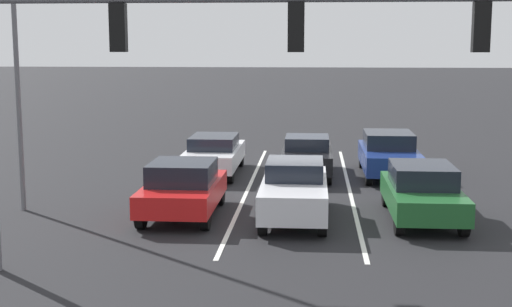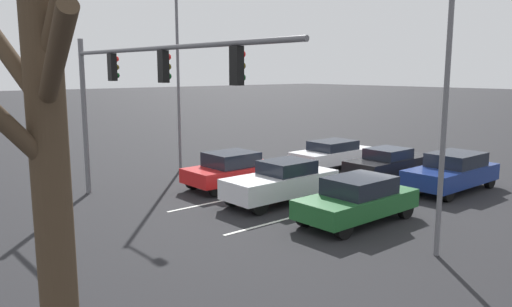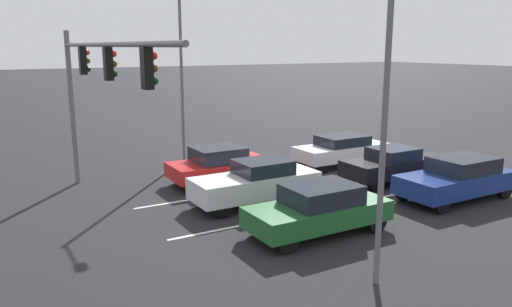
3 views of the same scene
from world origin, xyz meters
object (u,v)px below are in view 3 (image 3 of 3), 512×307
object	(u,v)px
car_red_rightlane_front	(220,165)
traffic_signal_gantry	(93,77)
car_silver_midlane_front	(257,182)
street_lamp_left_shoulder	(383,59)
car_black_midlane_second	(394,164)
street_lamp_right_shoulder	(182,50)
car_darkgreen_leftlane_front	(319,209)
car_white_rightlane_second	(342,149)
car_navy_leftlane_second	(457,178)

from	to	relation	value
car_red_rightlane_front	traffic_signal_gantry	distance (m)	6.39
car_silver_midlane_front	street_lamp_left_shoulder	size ratio (longest dim) A/B	0.49
car_black_midlane_second	street_lamp_right_shoulder	xyz separation A→B (m)	(7.87, 6.05, 4.63)
car_darkgreen_leftlane_front	street_lamp_left_shoulder	distance (m)	5.53
car_white_rightlane_second	car_silver_midlane_front	bearing A→B (deg)	115.56
car_darkgreen_leftlane_front	traffic_signal_gantry	distance (m)	8.39
car_silver_midlane_front	car_red_rightlane_front	bearing A→B (deg)	-0.68
car_black_midlane_second	traffic_signal_gantry	size ratio (longest dim) A/B	0.37
car_silver_midlane_front	street_lamp_right_shoulder	size ratio (longest dim) A/B	0.49
car_silver_midlane_front	car_darkgreen_leftlane_front	bearing A→B (deg)	-177.49
car_white_rightlane_second	street_lamp_left_shoulder	xyz separation A→B (m)	(-9.69, 7.13, 4.51)
car_silver_midlane_front	traffic_signal_gantry	xyz separation A→B (m)	(1.97, 5.00, 3.77)
car_white_rightlane_second	street_lamp_right_shoulder	bearing A→B (deg)	53.88
car_silver_midlane_front	car_white_rightlane_second	xyz separation A→B (m)	(3.11, -6.51, -0.04)
car_silver_midlane_front	car_white_rightlane_second	bearing A→B (deg)	-64.44
car_red_rightlane_front	street_lamp_left_shoulder	size ratio (longest dim) A/B	0.44
car_darkgreen_leftlane_front	car_navy_leftlane_second	xyz separation A→B (m)	(0.22, -6.51, 0.03)
car_black_midlane_second	car_white_rightlane_second	size ratio (longest dim) A/B	0.98
street_lamp_left_shoulder	car_white_rightlane_second	bearing A→B (deg)	-36.34
car_navy_leftlane_second	street_lamp_left_shoulder	world-z (taller)	street_lamp_left_shoulder
car_navy_leftlane_second	street_lamp_left_shoulder	bearing A→B (deg)	114.69
car_red_rightlane_front	car_navy_leftlane_second	xyz separation A→B (m)	(-6.31, -6.63, 0.01)
traffic_signal_gantry	car_darkgreen_leftlane_front	bearing A→B (deg)	-136.48
car_red_rightlane_front	car_silver_midlane_front	size ratio (longest dim) A/B	0.89
car_navy_leftlane_second	street_lamp_right_shoulder	size ratio (longest dim) A/B	0.49
car_darkgreen_leftlane_front	car_black_midlane_second	size ratio (longest dim) A/B	0.97
street_lamp_left_shoulder	street_lamp_right_shoulder	bearing A→B (deg)	-4.02
car_red_rightlane_front	street_lamp_left_shoulder	bearing A→B (deg)	176.14
car_white_rightlane_second	car_black_midlane_second	bearing A→B (deg)	178.63
car_navy_leftlane_second	street_lamp_right_shoulder	world-z (taller)	street_lamp_right_shoulder
car_red_rightlane_front	car_black_midlane_second	distance (m)	7.22
street_lamp_left_shoulder	car_darkgreen_leftlane_front	bearing A→B (deg)	-13.79
car_black_midlane_second	car_white_rightlane_second	distance (m)	3.39
car_darkgreen_leftlane_front	street_lamp_left_shoulder	size ratio (longest dim) A/B	0.47
car_white_rightlane_second	traffic_signal_gantry	xyz separation A→B (m)	(-1.14, 11.51, 3.81)
car_darkgreen_leftlane_front	street_lamp_right_shoulder	xyz separation A→B (m)	(11.04, -0.23, 4.61)
car_darkgreen_leftlane_front	street_lamp_right_shoulder	bearing A→B (deg)	-1.18
car_silver_midlane_front	street_lamp_right_shoulder	distance (m)	8.88
car_silver_midlane_front	street_lamp_left_shoulder	world-z (taller)	street_lamp_left_shoulder
car_darkgreen_leftlane_front	traffic_signal_gantry	bearing A→B (deg)	43.52
car_black_midlane_second	car_darkgreen_leftlane_front	bearing A→B (deg)	116.81
car_black_midlane_second	street_lamp_left_shoulder	size ratio (longest dim) A/B	0.48
car_white_rightlane_second	car_navy_leftlane_second	distance (m)	6.35
car_silver_midlane_front	street_lamp_left_shoulder	xyz separation A→B (m)	(-6.58, 0.62, 4.47)
car_white_rightlane_second	street_lamp_left_shoulder	distance (m)	12.85
car_black_midlane_second	traffic_signal_gantry	distance (m)	12.26
car_red_rightlane_front	car_white_rightlane_second	distance (m)	6.48
car_silver_midlane_front	traffic_signal_gantry	size ratio (longest dim) A/B	0.38
car_navy_leftlane_second	street_lamp_left_shoulder	distance (m)	9.17
car_black_midlane_second	car_navy_leftlane_second	xyz separation A→B (m)	(-2.95, -0.23, 0.05)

